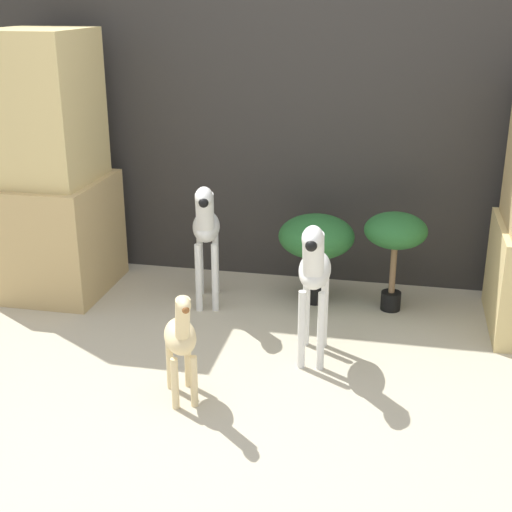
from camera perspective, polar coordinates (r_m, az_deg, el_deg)
name	(u,v)px	position (r m, az deg, el deg)	size (l,w,h in m)	color
ground_plane	(245,413)	(3.13, -0.85, -12.41)	(14.00, 14.00, 0.00)	#B2A88E
wall_back	(305,100)	(4.27, 3.91, 12.34)	(6.40, 0.08, 2.20)	#2D2B28
rock_pillar_left	(52,177)	(4.30, -16.02, 6.11)	(0.59, 0.68, 1.51)	tan
zebra_right	(314,271)	(3.33, 4.67, -1.24)	(0.17, 0.49, 0.74)	silver
zebra_left	(206,227)	(3.95, -4.03, 2.29)	(0.23, 0.49, 0.74)	silver
giraffe_figurine	(181,338)	(3.09, -6.03, -6.55)	(0.24, 0.35, 0.56)	beige
potted_palm_front	(316,238)	(4.03, 4.85, 1.42)	(0.43, 0.43, 0.52)	black
potted_palm_back	(395,235)	(3.97, 11.09, 1.67)	(0.35, 0.35, 0.57)	black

